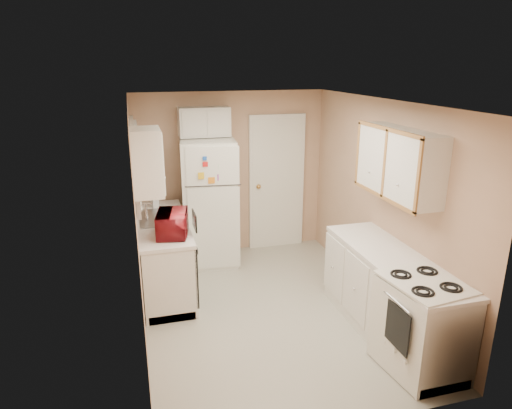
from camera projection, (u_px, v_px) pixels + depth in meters
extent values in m
plane|color=beige|center=(267.00, 310.00, 5.38)|extent=(3.80, 3.80, 0.00)
plane|color=white|center=(269.00, 102.00, 4.65)|extent=(3.80, 3.80, 0.00)
plane|color=tan|center=(137.00, 225.00, 4.66)|extent=(3.80, 3.80, 0.00)
plane|color=tan|center=(382.00, 203.00, 5.37)|extent=(3.80, 3.80, 0.00)
plane|color=tan|center=(231.00, 174.00, 6.76)|extent=(2.80, 2.80, 0.00)
plane|color=tan|center=(344.00, 295.00, 3.27)|extent=(2.80, 2.80, 0.00)
cube|color=silver|center=(164.00, 255.00, 5.79)|extent=(0.60, 1.80, 0.90)
cube|color=black|center=(193.00, 269.00, 5.30)|extent=(0.03, 0.58, 0.72)
cube|color=gray|center=(161.00, 221.00, 5.81)|extent=(0.54, 0.74, 0.16)
imported|color=maroon|center=(172.00, 223.00, 5.17)|extent=(0.53, 0.35, 0.33)
imported|color=silver|center=(155.00, 200.00, 6.19)|extent=(0.12, 0.12, 0.20)
cube|color=silver|center=(136.00, 165.00, 5.52)|extent=(0.10, 0.98, 1.08)
cube|color=silver|center=(147.00, 162.00, 4.72)|extent=(0.30, 0.45, 0.70)
cube|color=silver|center=(209.00, 202.00, 6.44)|extent=(0.81, 0.79, 1.79)
cube|color=silver|center=(204.00, 122.00, 6.28)|extent=(0.70, 0.30, 0.40)
cube|color=silver|center=(277.00, 183.00, 6.96)|extent=(0.86, 0.06, 2.08)
cube|color=silver|center=(390.00, 296.00, 4.78)|extent=(0.60, 2.00, 0.90)
cube|color=silver|center=(419.00, 327.00, 4.23)|extent=(0.68, 0.80, 0.89)
cube|color=silver|center=(399.00, 163.00, 4.69)|extent=(0.30, 1.20, 0.70)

